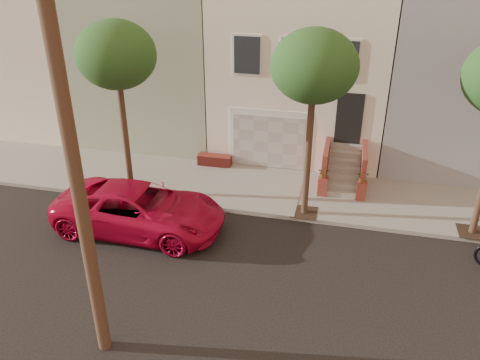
# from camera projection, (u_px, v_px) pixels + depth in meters

# --- Properties ---
(ground) EXTENTS (90.00, 90.00, 0.00)m
(ground) POSITION_uv_depth(u_px,v_px,m) (253.00, 281.00, 13.96)
(ground) COLOR black
(ground) RESTS_ON ground
(sidewalk) EXTENTS (40.00, 3.70, 0.15)m
(sidewalk) POSITION_uv_depth(u_px,v_px,m) (282.00, 192.00, 18.55)
(sidewalk) COLOR gray
(sidewalk) RESTS_ON ground
(house_row) EXTENTS (33.10, 11.70, 7.00)m
(house_row) POSITION_uv_depth(u_px,v_px,m) (305.00, 62.00, 21.96)
(house_row) COLOR beige
(house_row) RESTS_ON sidewalk
(tree_left) EXTENTS (2.70, 2.57, 6.30)m
(tree_left) POSITION_uv_depth(u_px,v_px,m) (116.00, 56.00, 16.03)
(tree_left) COLOR #2D2116
(tree_left) RESTS_ON sidewalk
(tree_mid) EXTENTS (2.70, 2.57, 6.30)m
(tree_mid) POSITION_uv_depth(u_px,v_px,m) (314.00, 67.00, 14.72)
(tree_mid) COLOR #2D2116
(tree_mid) RESTS_ON sidewalk
(pickup_truck) EXTENTS (5.66, 2.69, 1.56)m
(pickup_truck) POSITION_uv_depth(u_px,v_px,m) (140.00, 209.00, 16.02)
(pickup_truck) COLOR #B6092F
(pickup_truck) RESTS_ON ground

